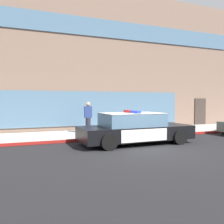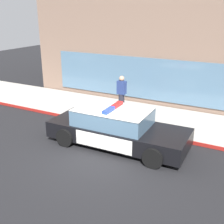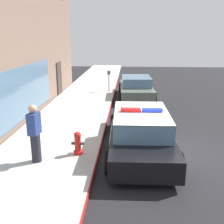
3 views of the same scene
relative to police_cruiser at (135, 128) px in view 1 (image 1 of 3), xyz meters
The scene contains 7 objects.
ground 1.27m from the police_cruiser, 93.04° to the right, with size 48.00×48.00×0.00m, color black.
sidewalk 3.07m from the police_cruiser, 91.08° to the left, with size 48.00×3.34×0.15m, color #B2ADA3.
curb_red_paint 1.46m from the police_cruiser, 92.45° to the left, with size 28.80×0.04×0.14m, color maroon.
storefront_building 10.25m from the police_cruiser, 77.26° to the left, with size 19.27×9.20×8.94m.
police_cruiser is the anchor object (origin of this frame).
fire_hydrant 2.08m from the police_cruiser, 110.42° to the left, with size 0.34×0.39×0.73m.
pedestrian_on_sidewalk 3.34m from the police_cruiser, 112.96° to the left, with size 0.42×0.30×1.71m.
Camera 1 is at (-4.78, -8.42, 1.91)m, focal length 38.20 mm.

